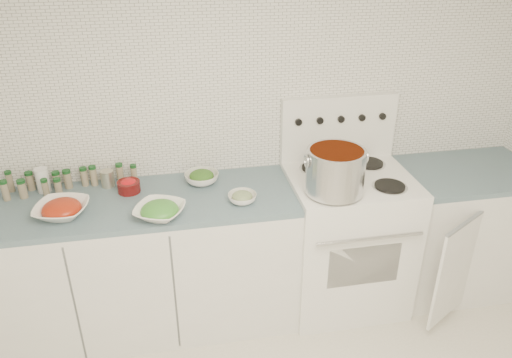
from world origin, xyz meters
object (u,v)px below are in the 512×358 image
stock_pot (335,169)px  bowl_tomato (62,209)px  stove (345,236)px  bowl_snowpea (160,211)px

stock_pot → bowl_tomato: size_ratio=1.07×
stove → stock_pot: size_ratio=3.79×
stove → bowl_tomato: 1.76m
stock_pot → bowl_snowpea: bearing=-178.7°
stove → bowl_tomato: (-1.70, -0.09, 0.44)m
bowl_tomato → stove: bearing=3.0°
stove → bowl_tomato: size_ratio=4.06×
stove → bowl_tomato: stove is taller
stove → stock_pot: bearing=-134.2°
stove → stock_pot: 0.64m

